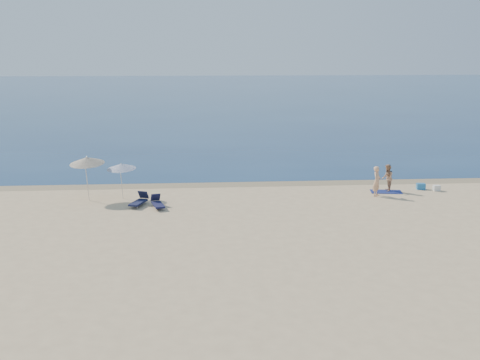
# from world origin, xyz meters

# --- Properties ---
(ground) EXTENTS (160.00, 160.00, 0.00)m
(ground) POSITION_xyz_m (0.00, 0.00, 0.00)
(ground) COLOR tan
(ground) RESTS_ON ground
(sea) EXTENTS (240.00, 160.00, 0.01)m
(sea) POSITION_xyz_m (0.00, 100.00, 0.00)
(sea) COLOR navy
(sea) RESTS_ON ground
(wet_sand_strip) EXTENTS (240.00, 1.60, 0.00)m
(wet_sand_strip) POSITION_xyz_m (0.00, 19.40, 0.00)
(wet_sand_strip) COLOR #847254
(wet_sand_strip) RESTS_ON ground
(person_left) EXTENTS (0.68, 0.74, 1.69)m
(person_left) POSITION_xyz_m (3.76, 15.78, 0.85)
(person_left) COLOR tan
(person_left) RESTS_ON ground
(person_right) EXTENTS (0.78, 0.90, 1.58)m
(person_right) POSITION_xyz_m (4.72, 16.87, 0.79)
(person_right) COLOR #AA7A59
(person_right) RESTS_ON ground
(beach_towel) EXTENTS (1.89, 1.25, 0.03)m
(beach_towel) POSITION_xyz_m (4.63, 16.67, 0.01)
(beach_towel) COLOR #101A54
(beach_towel) RESTS_ON ground
(white_bag) EXTENTS (0.39, 0.33, 0.33)m
(white_bag) POSITION_xyz_m (7.66, 16.74, 0.16)
(white_bag) COLOR silver
(white_bag) RESTS_ON ground
(blue_cooler) EXTENTS (0.54, 0.41, 0.35)m
(blue_cooler) POSITION_xyz_m (6.88, 17.20, 0.18)
(blue_cooler) COLOR #206CB0
(blue_cooler) RESTS_ON ground
(umbrella_near) EXTENTS (2.06, 2.07, 2.07)m
(umbrella_near) POSITION_xyz_m (-10.42, 16.37, 1.80)
(umbrella_near) COLOR silver
(umbrella_near) RESTS_ON ground
(umbrella_far) EXTENTS (2.32, 2.34, 2.52)m
(umbrella_far) POSITION_xyz_m (-12.23, 16.18, 2.19)
(umbrella_far) COLOR silver
(umbrella_far) RESTS_ON ground
(lounger_left) EXTENTS (0.84, 1.56, 0.66)m
(lounger_left) POSITION_xyz_m (-8.36, 14.12, 0.24)
(lounger_left) COLOR #15173C
(lounger_left) RESTS_ON ground
(lounger_right) EXTENTS (1.00, 1.65, 0.69)m
(lounger_right) POSITION_xyz_m (-9.36, 14.61, 0.25)
(lounger_right) COLOR #141837
(lounger_right) RESTS_ON ground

